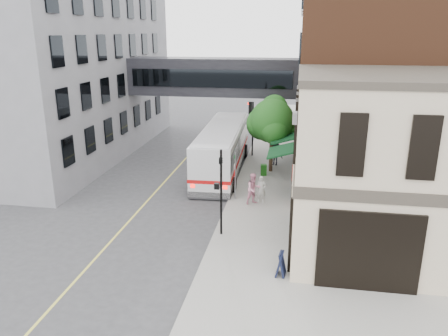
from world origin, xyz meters
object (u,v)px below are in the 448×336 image
(pedestrian_a, at_px, (261,189))
(pedestrian_b, at_px, (254,189))
(newspaper_box, at_px, (264,170))
(sandwich_board, at_px, (281,264))
(pedestrian_c, at_px, (275,153))
(bus, at_px, (223,147))

(pedestrian_a, xyz_separation_m, pedestrian_b, (-0.43, -0.33, 0.13))
(pedestrian_b, height_order, newspaper_box, pedestrian_b)
(pedestrian_a, height_order, sandwich_board, pedestrian_a)
(pedestrian_c, bearing_deg, newspaper_box, -91.56)
(sandwich_board, bearing_deg, newspaper_box, 104.31)
(bus, xyz_separation_m, sandwich_board, (5.00, -14.31, -1.18))
(bus, xyz_separation_m, pedestrian_b, (3.01, -6.44, -0.76))
(pedestrian_b, relative_size, sandwich_board, 1.79)
(pedestrian_a, relative_size, newspaper_box, 2.02)
(bus, bearing_deg, sandwich_board, -70.75)
(pedestrian_b, xyz_separation_m, newspaper_box, (0.17, 5.54, -0.54))
(pedestrian_b, bearing_deg, pedestrian_a, 3.21)
(bus, distance_m, pedestrian_a, 7.07)
(bus, height_order, pedestrian_b, bus)
(sandwich_board, bearing_deg, pedestrian_a, 107.33)
(pedestrian_c, height_order, sandwich_board, pedestrian_c)
(pedestrian_b, bearing_deg, bus, 81.11)
(newspaper_box, xyz_separation_m, sandwich_board, (1.83, -13.41, 0.13))
(pedestrian_c, bearing_deg, pedestrian_a, -80.55)
(bus, relative_size, pedestrian_a, 7.54)
(pedestrian_b, bearing_deg, pedestrian_c, 50.32)
(pedestrian_b, distance_m, pedestrian_c, 8.26)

